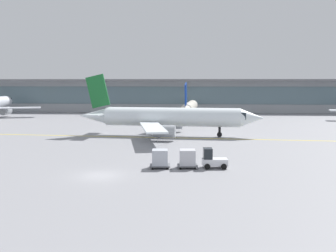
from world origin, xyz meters
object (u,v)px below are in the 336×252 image
object	(u,v)px
gate_airplane_1	(190,108)
cargo_dolly_lead	(187,158)
taxiing_regional_jet	(170,118)
baggage_tug	(213,160)
cargo_dolly_trailing	(160,158)

from	to	relation	value
gate_airplane_1	cargo_dolly_lead	distance (m)	53.99
taxiing_regional_jet	baggage_tug	xyz separation A→B (m)	(5.97, -23.53, -2.18)
baggage_tug	cargo_dolly_lead	world-z (taller)	baggage_tug
taxiing_regional_jet	cargo_dolly_trailing	distance (m)	24.01
cargo_dolly_lead	cargo_dolly_trailing	distance (m)	2.86
taxiing_regional_jet	cargo_dolly_lead	world-z (taller)	taxiing_regional_jet
cargo_dolly_lead	cargo_dolly_trailing	size ratio (longest dim) A/B	1.00
taxiing_regional_jet	baggage_tug	bearing A→B (deg)	-71.57
gate_airplane_1	taxiing_regional_jet	size ratio (longest dim) A/B	0.86
baggage_tug	cargo_dolly_lead	size ratio (longest dim) A/B	1.22
gate_airplane_1	taxiing_regional_jet	world-z (taller)	taxiing_regional_jet
gate_airplane_1	cargo_dolly_lead	world-z (taller)	gate_airplane_1
baggage_tug	gate_airplane_1	bearing A→B (deg)	89.15
cargo_dolly_trailing	baggage_tug	bearing A→B (deg)	-0.00
baggage_tug	cargo_dolly_trailing	world-z (taller)	baggage_tug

